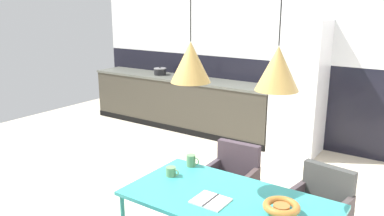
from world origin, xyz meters
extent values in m
plane|color=beige|center=(0.00, 0.00, 0.00)|extent=(8.52, 8.52, 0.00)
cube|color=black|center=(0.00, 2.92, 0.65)|extent=(6.55, 0.12, 1.30)
cube|color=silver|center=(0.00, 2.92, 1.95)|extent=(6.55, 0.12, 1.30)
cube|color=#3B372D|center=(-1.33, 2.56, 0.44)|extent=(3.60, 0.60, 0.88)
cube|color=#55574F|center=(-1.33, 2.56, 0.90)|extent=(3.63, 0.63, 0.04)
cube|color=black|center=(-1.33, 2.26, 0.05)|extent=(3.60, 0.01, 0.10)
cube|color=silver|center=(0.84, 2.56, 0.98)|extent=(0.69, 0.60, 1.96)
cube|color=teal|center=(1.40, -0.52, 0.71)|extent=(1.58, 0.83, 0.03)
cylinder|color=teal|center=(0.64, -0.14, 0.35)|extent=(0.04, 0.04, 0.69)
cube|color=#3D3938|center=(1.86, 0.21, 0.40)|extent=(0.54, 0.52, 0.06)
cube|color=#3B3C3A|center=(1.89, 0.41, 0.60)|extent=(0.46, 0.14, 0.35)
cube|color=#413939|center=(2.08, 0.18, 0.50)|extent=(0.11, 0.42, 0.14)
cube|color=#3E3437|center=(1.64, 0.25, 0.50)|extent=(0.11, 0.42, 0.14)
cube|color=#3D3938|center=(0.97, 0.27, 0.40)|extent=(0.50, 0.48, 0.06)
cube|color=#3E323A|center=(0.96, 0.47, 0.60)|extent=(0.46, 0.10, 0.35)
cube|color=#433534|center=(1.19, 0.28, 0.50)|extent=(0.07, 0.42, 0.14)
cube|color=#3C343B|center=(0.75, 0.26, 0.50)|extent=(0.07, 0.42, 0.14)
cylinder|color=black|center=(0.78, 0.08, 0.18)|extent=(0.02, 0.02, 0.37)
cylinder|color=black|center=(1.16, 0.47, 0.18)|extent=(0.02, 0.02, 0.37)
cylinder|color=black|center=(0.76, 0.46, 0.18)|extent=(0.02, 0.02, 0.37)
cylinder|color=black|center=(0.77, 0.27, 0.01)|extent=(0.03, 0.41, 0.02)
cylinder|color=#B2662D|center=(1.81, -0.52, 0.76)|extent=(0.11, 0.11, 0.08)
torus|color=#B36C2B|center=(1.81, -0.52, 0.79)|extent=(0.26, 0.26, 0.05)
cube|color=white|center=(1.25, -0.64, 0.73)|extent=(0.13, 0.22, 0.01)
cube|color=white|center=(1.37, -0.64, 0.73)|extent=(0.13, 0.22, 0.01)
cube|color=#262628|center=(1.31, -0.64, 0.74)|extent=(0.01, 0.23, 0.00)
cylinder|color=#5B8456|center=(0.81, -0.18, 0.78)|extent=(0.08, 0.08, 0.11)
torus|color=#5B8456|center=(0.87, -0.18, 0.78)|extent=(0.07, 0.01, 0.07)
cylinder|color=#5B8456|center=(0.79, -0.45, 0.76)|extent=(0.09, 0.09, 0.08)
torus|color=#5B8456|center=(0.85, -0.45, 0.77)|extent=(0.06, 0.01, 0.06)
cylinder|color=black|center=(-1.78, 2.56, 0.98)|extent=(0.22, 0.22, 0.11)
cylinder|color=gray|center=(-1.78, 2.56, 1.04)|extent=(0.23, 0.23, 0.01)
sphere|color=black|center=(-1.78, 2.56, 1.06)|extent=(0.02, 0.02, 0.02)
cylinder|color=black|center=(0.26, 2.80, 1.01)|extent=(0.07, 0.07, 0.18)
cylinder|color=black|center=(0.26, 2.80, 1.13)|extent=(0.03, 0.03, 0.06)
cylinder|color=tan|center=(-0.89, 2.54, 1.01)|extent=(0.08, 0.08, 0.18)
cylinder|color=tan|center=(-0.89, 2.54, 1.14)|extent=(0.04, 0.04, 0.07)
cone|color=tan|center=(1.08, -0.56, 1.74)|extent=(0.30, 0.30, 0.30)
cone|color=tan|center=(1.71, -0.48, 1.74)|extent=(0.29, 0.29, 0.29)
camera|label=1|loc=(2.66, -2.83, 2.12)|focal=35.74mm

